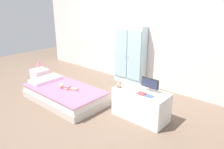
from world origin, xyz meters
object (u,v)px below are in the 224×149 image
Objects in this scene: nightstand at (40,77)px; rocking_horse_toy at (119,84)px; bed at (64,95)px; table_lamp at (39,63)px; book_blue at (149,96)px; tv_stand at (141,105)px; tv_monitor at (150,84)px; doll at (65,87)px; book_red at (142,93)px; wardrobe at (130,55)px.

nightstand is 2.96× the size of rocking_horse_toy.
table_lamp reaches higher than bed.
table_lamp is 1.85× the size of book_blue.
rocking_horse_toy is at bearing 14.64° from bed.
tv_stand is (2.56, 0.29, -0.28)m from table_lamp.
nightstand is at bearing -172.22° from tv_monitor.
bed is at bearing -169.51° from doll.
book_blue reaches higher than nightstand.
table_lamp is 2.68m from tv_monitor.
book_blue reaches higher than tv_stand.
rocking_horse_toy is (2.20, 0.16, 0.36)m from nightstand.
tv_stand is (1.45, 0.42, -0.06)m from doll.
rocking_horse_toy is 1.01× the size of book_red.
book_blue is at bearing 3.95° from nightstand.
book_red is 0.14m from book_blue.
nightstand is at bearing -175.84° from book_red.
table_lamp reaches higher than doll.
table_lamp reaches higher than nightstand.
bed is 1.62m from book_red.
table_lamp is at bearing -175.84° from book_red.
doll is at bearing -165.25° from rocking_horse_toy.
book_red is at bearing -55.65° from tv_stand.
table_lamp is at bearing -175.95° from rocking_horse_toy.
doll is 1.28× the size of tv_monitor.
tv_monitor is (2.66, 0.36, 0.09)m from table_lamp.
wardrobe is 10.39× the size of rocking_horse_toy.
tv_stand is 6.90× the size of rocking_horse_toy.
doll is 1.70m from book_blue.
wardrobe is at bearing 135.59° from book_blue.
wardrobe is (0.38, 1.61, 0.55)m from bed.
bed is 1.76m from book_blue.
bed is 8.01× the size of table_lamp.
tv_monitor is at bearing 35.69° from tv_stand.
wardrobe reaches higher than nightstand.
doll is 2.96× the size of rocking_horse_toy.
table_lamp is 2.77m from book_blue.
tv_stand is 0.39m from tv_monitor.
book_red reaches higher than nightstand.
tv_monitor is (0.10, 0.07, 0.37)m from tv_stand.
book_red is at bearing -101.85° from tv_monitor.
wardrobe is at bearing 137.34° from tv_monitor.
doll is at bearing 10.49° from bed.
book_red is (0.42, 0.03, -0.05)m from rocking_horse_toy.
tv_monitor reaches higher than rocking_horse_toy.
doll is 0.29× the size of wardrobe.
wardrobe reaches higher than tv_stand.
book_red reaches higher than doll.
bed is 1.54m from tv_stand.
doll is 0.43× the size of tv_stand.
nightstand is 2.13m from wardrobe.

